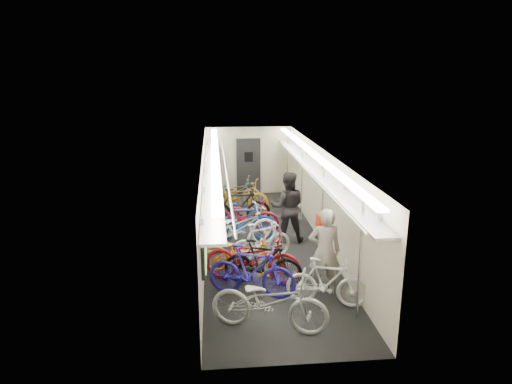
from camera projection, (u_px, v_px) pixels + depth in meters
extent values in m
plane|color=black|center=(264.00, 244.00, 11.73)|extent=(10.00, 10.00, 0.00)
plane|color=white|center=(264.00, 152.00, 11.11)|extent=(10.00, 10.00, 0.00)
plane|color=beige|center=(204.00, 200.00, 11.28)|extent=(0.00, 10.00, 10.00)
plane|color=beige|center=(323.00, 197.00, 11.56)|extent=(0.00, 10.00, 10.00)
plane|color=beige|center=(248.00, 161.00, 16.23)|extent=(3.00, 0.00, 3.00)
plane|color=beige|center=(303.00, 293.00, 6.62)|extent=(3.00, 0.00, 3.00)
cube|color=black|center=(203.00, 247.00, 8.20)|extent=(0.06, 1.10, 0.80)
cube|color=#7ACF5A|center=(206.00, 247.00, 8.20)|extent=(0.02, 0.96, 0.66)
cube|color=black|center=(205.00, 210.00, 10.31)|extent=(0.06, 1.10, 0.80)
cube|color=#7ACF5A|center=(207.00, 210.00, 10.32)|extent=(0.02, 0.96, 0.66)
cube|color=black|center=(206.00, 186.00, 12.43)|extent=(0.06, 1.10, 0.80)
cube|color=#7ACF5A|center=(208.00, 186.00, 12.43)|extent=(0.02, 0.96, 0.66)
cube|color=black|center=(207.00, 169.00, 14.54)|extent=(0.06, 1.10, 0.80)
cube|color=#7ACF5A|center=(208.00, 169.00, 14.55)|extent=(0.02, 0.96, 0.66)
cube|color=#F6B70C|center=(205.00, 224.00, 9.24)|extent=(0.02, 0.22, 0.30)
cube|color=#F6B70C|center=(206.00, 195.00, 11.36)|extent=(0.02, 0.22, 0.30)
cube|color=#F6B70C|center=(207.00, 176.00, 13.47)|extent=(0.02, 0.22, 0.30)
cube|color=black|center=(249.00, 166.00, 16.22)|extent=(0.85, 0.08, 2.00)
cube|color=#999BA0|center=(212.00, 172.00, 11.12)|extent=(0.40, 9.70, 0.05)
cube|color=#999BA0|center=(315.00, 170.00, 11.35)|extent=(0.40, 9.70, 0.05)
cylinder|color=silver|center=(226.00, 168.00, 11.12)|extent=(0.04, 9.70, 0.04)
cylinder|color=silver|center=(302.00, 166.00, 11.30)|extent=(0.04, 9.70, 0.04)
cube|color=white|center=(215.00, 155.00, 11.02)|extent=(0.18, 9.60, 0.04)
cube|color=white|center=(313.00, 153.00, 11.24)|extent=(0.18, 9.60, 0.04)
cylinder|color=silver|center=(360.00, 257.00, 7.88)|extent=(0.05, 0.05, 2.38)
cylinder|color=silver|center=(322.00, 209.00, 10.57)|extent=(0.05, 0.05, 2.38)
cylinder|color=silver|center=(302.00, 183.00, 12.98)|extent=(0.05, 0.05, 2.38)
cylinder|color=silver|center=(288.00, 166.00, 15.38)|extent=(0.05, 0.05, 2.38)
imported|color=#A8A9AD|center=(270.00, 301.00, 7.72)|extent=(2.15, 1.32, 1.07)
imported|color=#271BA5|center=(251.00, 271.00, 8.90)|extent=(1.84, 1.09, 1.07)
imported|color=maroon|center=(252.00, 258.00, 9.52)|extent=(2.15, 1.23, 1.07)
imported|color=black|center=(263.00, 263.00, 9.36)|extent=(1.72, 0.95, 1.00)
imported|color=orange|center=(242.00, 254.00, 9.85)|extent=(1.93, 1.22, 0.96)
imported|color=white|center=(261.00, 242.00, 10.54)|extent=(1.65, 1.06, 0.96)
imported|color=silver|center=(238.00, 228.00, 11.27)|extent=(2.21, 1.36, 1.09)
imported|color=#184293|center=(242.00, 222.00, 11.78)|extent=(1.77, 0.57, 1.05)
imported|color=maroon|center=(244.00, 215.00, 12.36)|extent=(2.07, 1.20, 1.03)
imported|color=black|center=(239.00, 207.00, 13.00)|extent=(1.84, 0.56, 1.10)
imported|color=#B87C11|center=(238.00, 196.00, 14.25)|extent=(2.11, 1.37, 1.05)
imported|color=white|center=(327.00, 282.00, 8.57)|extent=(1.62, 0.91, 0.94)
imported|color=slate|center=(233.00, 192.00, 14.85)|extent=(1.96, 0.99, 0.98)
imported|color=gray|center=(325.00, 251.00, 8.95)|extent=(0.67, 0.47, 1.76)
imported|color=black|center=(287.00, 207.00, 11.69)|extent=(0.97, 0.80, 1.85)
cube|color=red|center=(322.00, 222.00, 9.44)|extent=(0.29, 0.21, 0.38)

